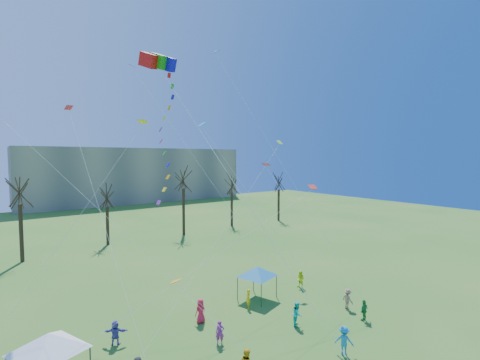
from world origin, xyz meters
TOP-DOWN VIEW (x-y plane):
  - distant_building at (22.00, 82.00)m, footprint 60.00×14.00m
  - bare_tree_row at (0.97, 35.75)m, footprint 70.52×8.16m
  - big_box_kite at (-2.34, 6.99)m, footprint 3.81×6.56m
  - canopy_tent_white at (-9.19, 7.50)m, footprint 4.06×4.06m
  - canopy_tent_blue at (7.19, 10.17)m, footprint 3.66×3.66m
  - festival_crowd at (0.20, 5.06)m, footprint 25.40×11.00m
  - small_kites_aloft at (0.51, 11.11)m, footprint 30.34×18.76m

SIDE VIEW (x-z plane):
  - festival_crowd at x=0.20m, z-range -0.05..1.75m
  - canopy_tent_blue at x=7.19m, z-range 0.99..3.86m
  - canopy_tent_white at x=-9.19m, z-range 1.13..4.40m
  - bare_tree_row at x=0.97m, z-range 1.58..13.29m
  - distant_building at x=22.00m, z-range 0.00..15.00m
  - small_kites_aloft at x=0.51m, z-range -2.29..28.85m
  - big_box_kite at x=-2.34m, z-range 3.55..23.55m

